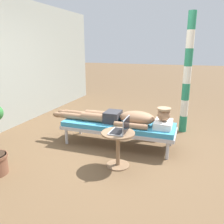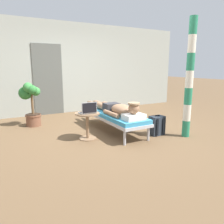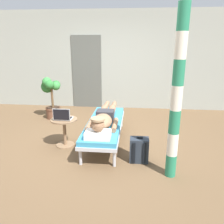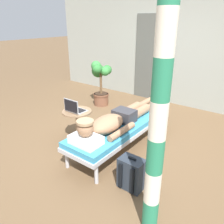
{
  "view_description": "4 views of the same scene",
  "coord_description": "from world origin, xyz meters",
  "px_view_note": "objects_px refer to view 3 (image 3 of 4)",
  "views": [
    {
      "loc": [
        -3.42,
        -1.21,
        1.69
      ],
      "look_at": [
        0.13,
        0.03,
        0.62
      ],
      "focal_mm": 37.01,
      "sensor_mm": 36.0,
      "label": 1
    },
    {
      "loc": [
        -2.07,
        -4.14,
        1.41
      ],
      "look_at": [
        0.06,
        -0.25,
        0.48
      ],
      "focal_mm": 35.01,
      "sensor_mm": 36.0,
      "label": 2
    },
    {
      "loc": [
        0.77,
        -4.1,
        1.88
      ],
      "look_at": [
        0.37,
        -0.17,
        0.65
      ],
      "focal_mm": 36.63,
      "sensor_mm": 36.0,
      "label": 3
    },
    {
      "loc": [
        2.01,
        -2.62,
        1.91
      ],
      "look_at": [
        -0.02,
        0.04,
        0.52
      ],
      "focal_mm": 35.87,
      "sensor_mm": 36.0,
      "label": 4
    }
  ],
  "objects_px": {
    "person_reclining": "(104,118)",
    "side_table": "(64,128)",
    "lounge_chair": "(105,125)",
    "potted_plant": "(51,95)",
    "backpack": "(139,150)",
    "laptop": "(63,117)",
    "porch_post": "(177,98)"
  },
  "relations": [
    {
      "from": "backpack",
      "to": "porch_post",
      "type": "distance_m",
      "value": 1.13
    },
    {
      "from": "side_table",
      "to": "backpack",
      "type": "bearing_deg",
      "value": -18.22
    },
    {
      "from": "laptop",
      "to": "side_table",
      "type": "bearing_deg",
      "value": 90.0
    },
    {
      "from": "laptop",
      "to": "porch_post",
      "type": "relative_size",
      "value": 0.13
    },
    {
      "from": "potted_plant",
      "to": "porch_post",
      "type": "bearing_deg",
      "value": -42.07
    },
    {
      "from": "person_reclining",
      "to": "backpack",
      "type": "height_order",
      "value": "person_reclining"
    },
    {
      "from": "person_reclining",
      "to": "laptop",
      "type": "xyz_separation_m",
      "value": [
        -0.72,
        -0.18,
        0.06
      ]
    },
    {
      "from": "lounge_chair",
      "to": "laptop",
      "type": "height_order",
      "value": "laptop"
    },
    {
      "from": "laptop",
      "to": "backpack",
      "type": "distance_m",
      "value": 1.48
    },
    {
      "from": "potted_plant",
      "to": "lounge_chair",
      "type": "bearing_deg",
      "value": -40.95
    },
    {
      "from": "lounge_chair",
      "to": "laptop",
      "type": "distance_m",
      "value": 0.8
    },
    {
      "from": "lounge_chair",
      "to": "person_reclining",
      "type": "relative_size",
      "value": 0.91
    },
    {
      "from": "lounge_chair",
      "to": "backpack",
      "type": "distance_m",
      "value": 0.95
    },
    {
      "from": "backpack",
      "to": "potted_plant",
      "type": "bearing_deg",
      "value": 137.39
    },
    {
      "from": "porch_post",
      "to": "potted_plant",
      "type": "bearing_deg",
      "value": 137.93
    },
    {
      "from": "lounge_chair",
      "to": "side_table",
      "type": "distance_m",
      "value": 0.75
    },
    {
      "from": "laptop",
      "to": "backpack",
      "type": "height_order",
      "value": "laptop"
    },
    {
      "from": "laptop",
      "to": "potted_plant",
      "type": "xyz_separation_m",
      "value": [
        -0.8,
        1.59,
        0.01
      ]
    },
    {
      "from": "lounge_chair",
      "to": "potted_plant",
      "type": "distance_m",
      "value": 2.02
    },
    {
      "from": "laptop",
      "to": "potted_plant",
      "type": "relative_size",
      "value": 0.3
    },
    {
      "from": "person_reclining",
      "to": "potted_plant",
      "type": "relative_size",
      "value": 2.07
    },
    {
      "from": "laptop",
      "to": "potted_plant",
      "type": "bearing_deg",
      "value": 116.59
    },
    {
      "from": "laptop",
      "to": "porch_post",
      "type": "height_order",
      "value": "porch_post"
    },
    {
      "from": "potted_plant",
      "to": "porch_post",
      "type": "relative_size",
      "value": 0.45
    },
    {
      "from": "person_reclining",
      "to": "potted_plant",
      "type": "distance_m",
      "value": 2.07
    },
    {
      "from": "porch_post",
      "to": "person_reclining",
      "type": "bearing_deg",
      "value": 139.3
    },
    {
      "from": "side_table",
      "to": "laptop",
      "type": "xyz_separation_m",
      "value": [
        0.0,
        -0.05,
        0.23
      ]
    },
    {
      "from": "person_reclining",
      "to": "side_table",
      "type": "distance_m",
      "value": 0.75
    },
    {
      "from": "lounge_chair",
      "to": "backpack",
      "type": "relative_size",
      "value": 4.65
    },
    {
      "from": "person_reclining",
      "to": "side_table",
      "type": "relative_size",
      "value": 4.15
    },
    {
      "from": "lounge_chair",
      "to": "potted_plant",
      "type": "bearing_deg",
      "value": 139.05
    },
    {
      "from": "lounge_chair",
      "to": "person_reclining",
      "type": "bearing_deg",
      "value": -90.0
    }
  ]
}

